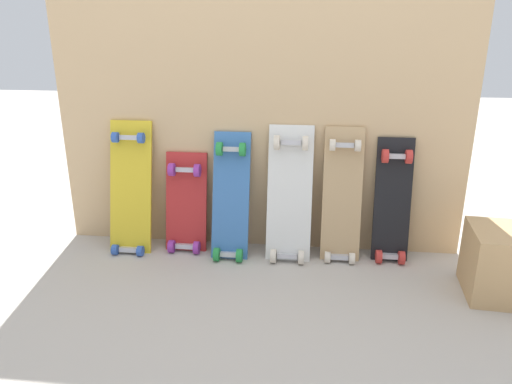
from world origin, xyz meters
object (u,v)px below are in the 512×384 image
(skateboard_yellow, at_px, (131,194))
(skateboard_natural, at_px, (342,201))
(wooden_crate, at_px, (504,263))
(skateboard_red, at_px, (186,208))
(skateboard_black, at_px, (392,206))
(skateboard_white, at_px, (289,200))
(skateboard_blue, at_px, (231,202))

(skateboard_yellow, bearing_deg, skateboard_natural, 0.98)
(skateboard_yellow, distance_m, wooden_crate, 1.83)
(skateboard_red, relative_size, skateboard_black, 0.85)
(skateboard_red, xyz_separation_m, skateboard_white, (0.55, -0.03, 0.08))
(skateboard_white, xyz_separation_m, skateboard_natural, (0.26, 0.02, -0.00))
(skateboard_red, distance_m, skateboard_natural, 0.82)
(skateboard_red, xyz_separation_m, skateboard_black, (1.06, 0.00, 0.05))
(skateboard_blue, distance_m, skateboard_white, 0.30)
(skateboard_blue, bearing_deg, wooden_crate, -12.45)
(skateboard_yellow, bearing_deg, skateboard_white, 0.04)
(skateboard_black, bearing_deg, skateboard_blue, -177.19)
(skateboard_red, bearing_deg, wooden_crate, -11.78)
(skateboard_red, relative_size, wooden_crate, 1.88)
(skateboard_red, bearing_deg, skateboard_blue, -8.29)
(skateboard_blue, relative_size, wooden_crate, 2.26)
(skateboard_natural, bearing_deg, wooden_crate, -23.71)
(skateboard_black, bearing_deg, skateboard_red, -179.77)
(skateboard_blue, bearing_deg, skateboard_natural, 2.80)
(skateboard_yellow, bearing_deg, skateboard_red, 5.40)
(skateboard_yellow, relative_size, skateboard_black, 1.09)
(skateboard_black, height_order, wooden_crate, skateboard_black)
(skateboard_red, distance_m, wooden_crate, 1.54)
(wooden_crate, bearing_deg, skateboard_blue, 167.55)
(skateboard_yellow, distance_m, skateboard_red, 0.30)
(skateboard_natural, height_order, skateboard_black, skateboard_natural)
(skateboard_natural, bearing_deg, skateboard_blue, -177.20)
(skateboard_black, bearing_deg, skateboard_natural, -177.16)
(skateboard_yellow, relative_size, skateboard_white, 1.02)
(skateboard_yellow, xyz_separation_m, skateboard_black, (1.35, 0.03, -0.02))
(skateboard_blue, relative_size, skateboard_white, 0.95)
(skateboard_yellow, xyz_separation_m, skateboard_natural, (1.10, 0.02, -0.00))
(skateboard_natural, bearing_deg, skateboard_yellow, -179.02)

